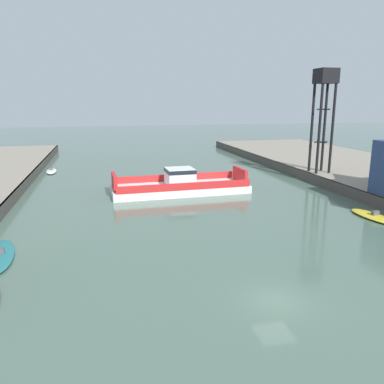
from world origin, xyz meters
The scene contains 6 objects.
ground_plane centered at (0.00, 0.00, 0.00)m, with size 400.00×400.00×0.00m, color #4C6656.
chain_ferry centered at (0.11, 33.56, 1.12)m, with size 20.79×7.93×3.72m.
moored_boat_near_left centered at (-20.51, 12.72, 0.20)m, with size 3.53×8.63×0.88m.
moored_boat_mid_left centered at (-21.00, 56.01, 0.23)m, with size 2.31×6.49×0.93m.
moored_boat_mid_right centered at (19.87, 15.12, 0.24)m, with size 3.22×7.43×0.95m.
crane_tower centered at (25.06, 36.13, 14.68)m, with size 3.11×3.11×17.08m.
Camera 1 is at (-11.19, -22.07, 13.52)m, focal length 35.81 mm.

